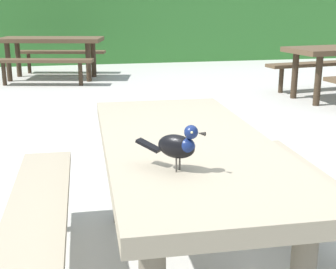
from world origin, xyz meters
TOP-DOWN VIEW (x-y plane):
  - hedge_wall at (0.00, 9.35)m, footprint 28.00×1.38m
  - picnic_table_foreground at (-0.09, 0.04)m, footprint 1.73×1.82m
  - bird_grackle at (-0.22, -0.37)m, footprint 0.24×0.20m
  - picnic_table_far_centre at (-0.89, 6.76)m, footprint 2.04×2.02m

SIDE VIEW (x-z plane):
  - picnic_table_foreground at x=-0.09m, z-range 0.19..0.93m
  - picnic_table_far_centre at x=-0.89m, z-range 0.19..0.93m
  - bird_grackle at x=-0.22m, z-range 0.75..0.94m
  - hedge_wall at x=0.00m, z-range 0.00..1.78m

